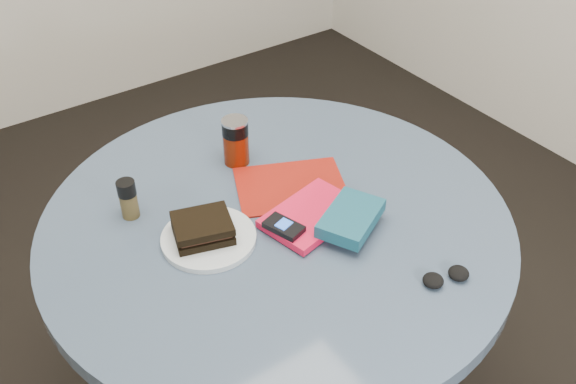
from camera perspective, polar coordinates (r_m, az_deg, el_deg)
table at (r=1.47m, az=-0.96°, el=-6.94°), size 1.00×1.00×0.75m
plate at (r=1.31m, az=-7.06°, el=-4.10°), size 0.24×0.24×0.01m
sandwich at (r=1.29m, az=-7.60°, el=-3.19°), size 0.14×0.13×0.04m
soda_can at (r=1.49m, az=-4.67°, el=4.52°), size 0.08×0.08×0.11m
pepper_grinder at (r=1.37m, az=-14.02°, el=-0.58°), size 0.04×0.04×0.09m
magazine at (r=1.44m, az=0.25°, el=0.52°), size 0.29×0.26×0.00m
red_book at (r=1.35m, az=2.09°, el=-2.04°), size 0.22×0.17×0.02m
novel at (r=1.31m, az=5.61°, el=-2.31°), size 0.17×0.15×0.03m
mp3_player at (r=1.29m, az=-0.38°, el=-3.10°), size 0.07×0.09×0.01m
headphones at (r=1.25m, az=13.86°, el=-7.33°), size 0.10×0.06×0.02m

